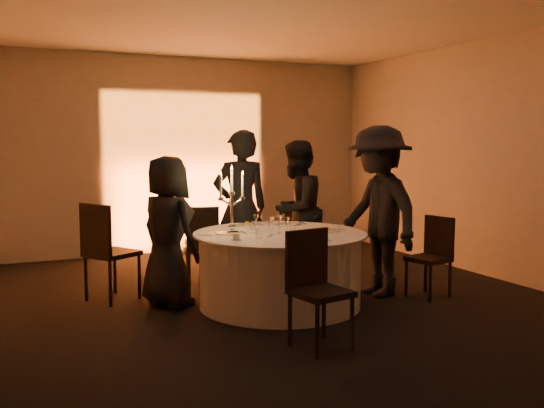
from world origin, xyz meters
name	(u,v)px	position (x,y,z in m)	size (l,w,h in m)	color
floor	(280,305)	(0.00, 0.00, 0.00)	(7.00, 7.00, 0.00)	black
ceiling	(280,12)	(0.00, 0.00, 3.00)	(7.00, 7.00, 0.00)	silver
wall_back	(185,155)	(0.00, 3.50, 1.50)	(7.00, 7.00, 0.00)	#A09C95
wall_right	(502,159)	(3.00, 0.00, 1.50)	(7.00, 7.00, 0.00)	#A09C95
uplighter_fixture	(192,250)	(0.00, 3.20, 0.05)	(0.25, 0.12, 0.10)	black
banquet_table	(280,269)	(0.00, 0.00, 0.38)	(1.80, 1.80, 0.77)	black
chair_left	(105,246)	(-1.64, 0.88, 0.60)	(0.64, 0.64, 1.06)	black
chair_back_left	(202,238)	(-0.37, 1.51, 0.51)	(0.48, 0.48, 0.91)	black
chair_back_right	(289,232)	(0.79, 1.41, 0.54)	(0.56, 0.56, 0.95)	black
chair_right	(433,252)	(1.71, -0.34, 0.50)	(0.46, 0.46, 0.89)	black
chair_front	(315,281)	(-0.26, -1.26, 0.55)	(0.50, 0.50, 0.98)	black
guest_left	(168,231)	(-1.06, 0.47, 0.78)	(0.77, 0.50, 1.57)	black
guest_back_left	(241,208)	(-0.04, 1.03, 0.92)	(0.67, 0.44, 1.85)	black
guest_back_right	(296,210)	(0.71, 1.05, 0.86)	(0.84, 0.65, 1.72)	black
guest_right	(378,211)	(1.18, -0.05, 0.94)	(1.22, 0.70, 1.89)	black
plate_left	(228,233)	(-0.52, 0.14, 0.78)	(0.36, 0.26, 0.01)	white
plate_back_left	(247,224)	(-0.13, 0.59, 0.79)	(0.36, 0.26, 0.08)	white
plate_back_right	(289,224)	(0.36, 0.52, 0.78)	(0.35, 0.28, 0.01)	white
plate_right	(328,229)	(0.51, -0.11, 0.79)	(0.36, 0.27, 0.08)	white
plate_front	(311,240)	(0.04, -0.62, 0.79)	(0.36, 0.26, 0.08)	white
coffee_cup	(236,237)	(-0.58, -0.26, 0.80)	(0.11, 0.11, 0.07)	white
candelabra	(232,210)	(-0.48, 0.14, 1.01)	(0.30, 0.14, 0.70)	white
wine_glass_a	(270,223)	(-0.21, -0.20, 0.91)	(0.07, 0.07, 0.19)	white
wine_glass_b	(272,221)	(-0.14, -0.10, 0.91)	(0.07, 0.07, 0.19)	white
wine_glass_c	(256,220)	(-0.24, 0.08, 0.91)	(0.07, 0.07, 0.19)	white
wine_glass_d	(287,223)	(-0.04, -0.25, 0.91)	(0.07, 0.07, 0.19)	white
wine_glass_e	(280,220)	(-0.03, -0.05, 0.91)	(0.07, 0.07, 0.19)	white
tumbler_a	(292,226)	(0.18, 0.08, 0.82)	(0.07, 0.07, 0.09)	white
tumbler_b	(253,226)	(-0.17, 0.30, 0.82)	(0.07, 0.07, 0.09)	white
tumbler_c	(259,234)	(-0.35, -0.26, 0.82)	(0.07, 0.07, 0.09)	white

